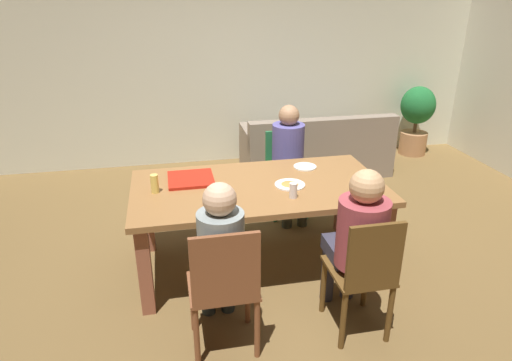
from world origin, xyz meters
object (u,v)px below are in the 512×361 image
at_px(plate_1, 305,167).
at_px(person_0, 290,154).
at_px(drinking_glass_1, 155,184).
at_px(potted_plant, 417,116).
at_px(chair_2, 224,285).
at_px(plate_0, 290,184).
at_px(dining_table, 258,196).
at_px(pizza_box_0, 191,179).
at_px(drinking_glass_0, 293,190).
at_px(couch, 316,151).
at_px(chair_0, 285,169).
at_px(person_2, 220,250).
at_px(person_1, 358,235).
at_px(chair_1, 364,273).

bearing_deg(plate_1, person_0, 88.47).
height_order(plate_1, drinking_glass_1, drinking_glass_1).
xyz_separation_m(plate_1, potted_plant, (2.29, 2.06, -0.20)).
xyz_separation_m(chair_2, plate_0, (0.66, 0.90, 0.23)).
distance_m(dining_table, pizza_box_0, 0.58).
bearing_deg(drinking_glass_0, person_0, 75.68).
distance_m(couch, potted_plant, 1.69).
bearing_deg(chair_0, drinking_glass_0, -102.81).
bearing_deg(pizza_box_0, chair_0, 37.62).
distance_m(plate_0, potted_plant, 3.51).
height_order(plate_0, drinking_glass_1, drinking_glass_1).
height_order(person_2, pizza_box_0, person_2).
height_order(person_0, potted_plant, person_0).
distance_m(plate_1, drinking_glass_1, 1.33).
relative_size(person_2, drinking_glass_0, 9.87).
xyz_separation_m(dining_table, chair_0, (0.50, 0.99, -0.19)).
bearing_deg(person_0, dining_table, -120.25).
bearing_deg(person_2, plate_0, 48.24).
relative_size(person_1, pizza_box_0, 3.20).
bearing_deg(pizza_box_0, chair_1, -49.10).
bearing_deg(person_2, drinking_glass_0, 39.59).
height_order(chair_1, person_1, person_1).
distance_m(chair_2, pizza_box_0, 1.19).
height_order(dining_table, drinking_glass_1, drinking_glass_1).
xyz_separation_m(chair_2, plate_1, (0.90, 1.26, 0.23)).
bearing_deg(chair_1, chair_2, 178.90).
height_order(dining_table, couch, couch).
bearing_deg(person_1, pizza_box_0, 134.78).
bearing_deg(pizza_box_0, potted_plant, 33.17).
distance_m(dining_table, chair_0, 1.13).
relative_size(chair_2, drinking_glass_0, 7.84).
height_order(person_1, drinking_glass_1, person_1).
height_order(chair_1, potted_plant, potted_plant).
distance_m(person_2, pizza_box_0, 1.01).
bearing_deg(plate_1, chair_1, -89.33).
distance_m(person_2, plate_0, 1.00).
bearing_deg(person_2, person_1, -1.72).
xyz_separation_m(drinking_glass_1, couch, (1.97, 1.91, -0.53)).
relative_size(drinking_glass_1, couch, 0.08).
distance_m(person_0, plate_0, 0.95).
bearing_deg(plate_0, chair_2, -126.28).
distance_m(chair_1, drinking_glass_1, 1.68).
relative_size(person_0, person_2, 0.99).
height_order(pizza_box_0, drinking_glass_0, drinking_glass_0).
height_order(dining_table, chair_0, chair_0).
bearing_deg(plate_0, person_2, -131.76).
relative_size(dining_table, chair_0, 2.38).
bearing_deg(pizza_box_0, person_0, 32.36).
height_order(plate_1, drinking_glass_0, drinking_glass_0).
bearing_deg(person_2, potted_plant, 44.74).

